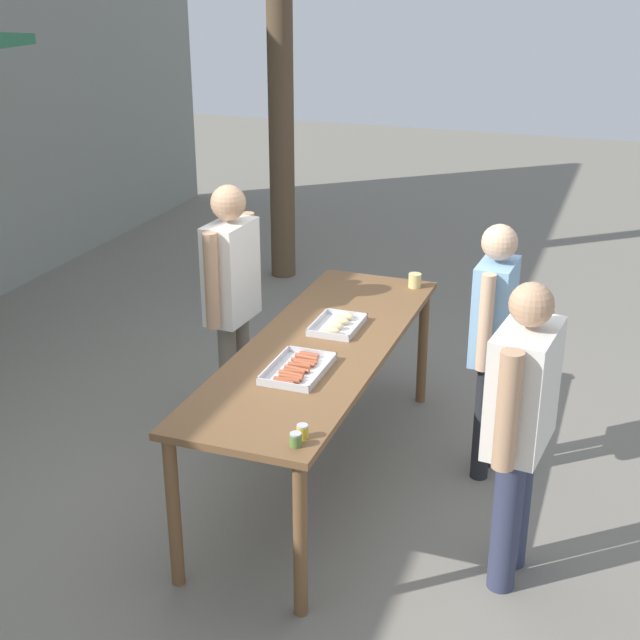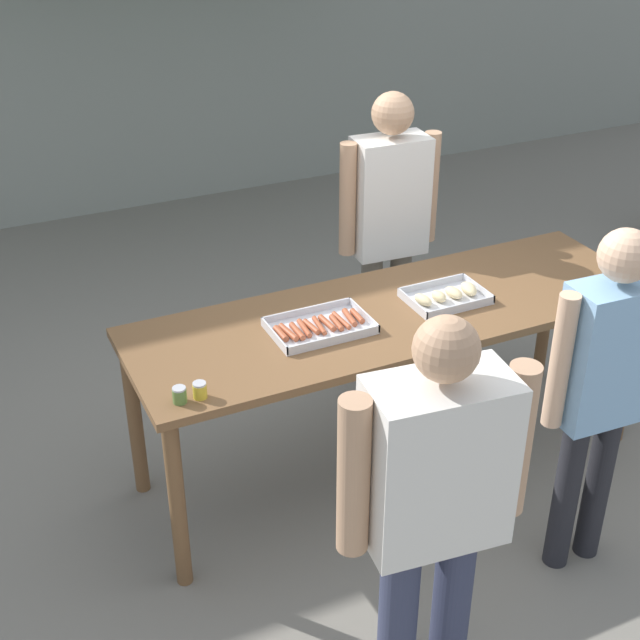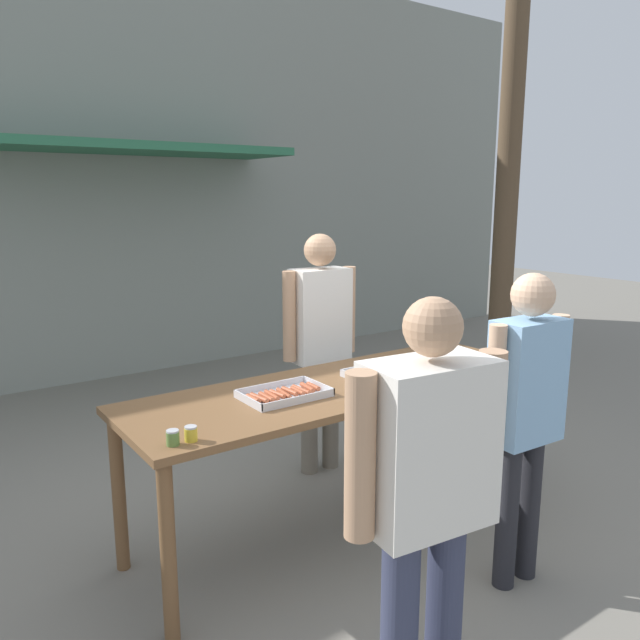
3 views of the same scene
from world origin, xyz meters
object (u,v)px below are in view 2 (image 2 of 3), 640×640
(food_tray_sausages, at_px, (319,327))
(person_customer_with_cup, at_px, (603,377))
(condiment_jar_ketchup, at_px, (200,390))
(person_server_behind_table, at_px, (389,217))
(food_tray_buns, at_px, (447,296))
(condiment_jar_mustard, at_px, (180,395))
(person_customer_holding_hotdog, at_px, (434,494))
(beer_cup, at_px, (626,279))

(food_tray_sausages, distance_m, person_customer_with_cup, 1.23)
(person_customer_with_cup, bearing_deg, condiment_jar_ketchup, -20.51)
(condiment_jar_ketchup, height_order, person_server_behind_table, person_server_behind_table)
(food_tray_sausages, relative_size, person_server_behind_table, 0.27)
(food_tray_sausages, distance_m, food_tray_buns, 0.67)
(condiment_jar_mustard, relative_size, person_customer_holding_hotdog, 0.04)
(person_customer_holding_hotdog, distance_m, person_customer_with_cup, 1.02)
(beer_cup, height_order, person_customer_holding_hotdog, person_customer_holding_hotdog)
(condiment_jar_mustard, bearing_deg, person_customer_with_cup, -22.23)
(condiment_jar_mustard, height_order, person_server_behind_table, person_server_behind_table)
(food_tray_sausages, height_order, person_server_behind_table, person_server_behind_table)
(person_server_behind_table, xyz_separation_m, person_customer_holding_hotdog, (-0.92, -1.97, -0.07))
(food_tray_buns, distance_m, person_customer_with_cup, 0.93)
(condiment_jar_mustard, relative_size, condiment_jar_ketchup, 1.00)
(beer_cup, bearing_deg, food_tray_buns, 163.09)
(food_tray_sausages, bearing_deg, person_customer_holding_hotdog, -97.07)
(condiment_jar_mustard, height_order, person_customer_holding_hotdog, person_customer_holding_hotdog)
(condiment_jar_mustard, xyz_separation_m, person_server_behind_table, (1.50, 1.03, 0.09))
(food_tray_sausages, xyz_separation_m, person_customer_with_cup, (0.82, -0.92, 0.05))
(condiment_jar_mustard, bearing_deg, food_tray_sausages, 20.78)
(person_customer_holding_hotdog, bearing_deg, beer_cup, -144.07)
(condiment_jar_mustard, bearing_deg, person_server_behind_table, 34.43)
(condiment_jar_mustard, distance_m, condiment_jar_ketchup, 0.08)
(person_customer_with_cup, bearing_deg, beer_cup, -134.50)
(beer_cup, xyz_separation_m, person_customer_holding_hotdog, (-1.68, -0.96, 0.00))
(food_tray_sausages, relative_size, condiment_jar_mustard, 6.63)
(person_customer_with_cup, bearing_deg, person_customer_holding_hotdog, 20.24)
(food_tray_buns, height_order, condiment_jar_ketchup, condiment_jar_ketchup)
(person_customer_holding_hotdog, bearing_deg, person_server_behind_table, -108.74)
(food_tray_buns, distance_m, person_server_behind_table, 0.77)
(beer_cup, relative_size, person_customer_holding_hotdog, 0.06)
(condiment_jar_mustard, xyz_separation_m, condiment_jar_ketchup, (0.08, -0.00, 0.00))
(beer_cup, bearing_deg, person_customer_with_cup, -137.28)
(food_tray_buns, relative_size, condiment_jar_ketchup, 5.51)
(food_tray_sausages, xyz_separation_m, person_server_behind_table, (0.77, 0.75, 0.11))
(food_tray_sausages, relative_size, beer_cup, 4.68)
(person_customer_holding_hotdog, bearing_deg, food_tray_buns, -117.81)
(condiment_jar_ketchup, bearing_deg, food_tray_sausages, 23.28)
(person_customer_holding_hotdog, xyz_separation_m, person_customer_with_cup, (0.97, 0.31, 0.01))
(food_tray_buns, relative_size, person_customer_holding_hotdog, 0.23)
(food_tray_sausages, xyz_separation_m, condiment_jar_ketchup, (-0.65, -0.28, 0.02))
(food_tray_buns, relative_size, person_customer_with_cup, 0.23)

